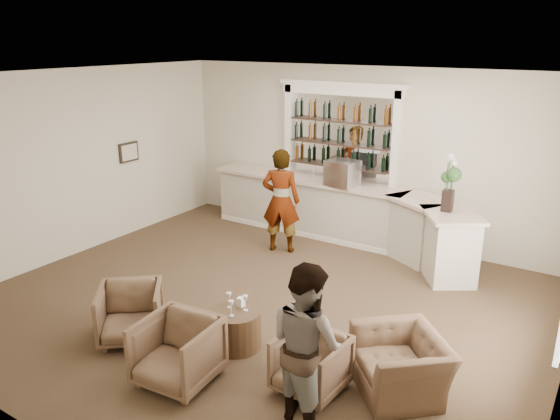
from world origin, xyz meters
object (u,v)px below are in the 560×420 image
Objects in this scene: sommelier at (281,201)px; armchair_right at (311,364)px; armchair_left at (130,313)px; cocktail_table at (236,328)px; bar_counter at (343,213)px; guest at (306,344)px; espresso_machine at (342,173)px; armchair_center at (177,352)px; flower_vase at (450,179)px; armchair_far at (401,364)px.

sommelier reaches higher than armchair_right.
sommelier is 2.36× the size of armchair_left.
cocktail_table is at bearing 171.06° from armchair_right.
guest is at bearing -67.55° from bar_counter.
armchair_left is 4.80m from espresso_machine.
sommelier is at bearing 101.65° from armchair_center.
guest is at bearing -91.51° from flower_vase.
flower_vase is at bearing 64.90° from armchair_center.
guest is at bearing -26.03° from cocktail_table.
bar_counter is at bearing -46.67° from guest.
cocktail_table is 1.41m from armchair_left.
armchair_center is at bearing 30.43° from guest.
guest is 2.15× the size of armchair_left.
armchair_left is at bearing -154.46° from cocktail_table.
armchair_left is 0.79× the size of armchair_far.
armchair_center is 4.97m from flower_vase.
flower_vase is (2.86, 0.46, 0.71)m from sommelier.
armchair_right is 4.80m from espresso_machine.
flower_vase is (0.11, 4.25, 0.79)m from guest.
armchair_far is 1.89× the size of espresso_machine.
bar_counter is 5.53× the size of armchair_far.
armchair_center is 1.52m from armchair_right.
bar_counter is 5.22m from guest.
cocktail_table is (0.55, -4.11, -0.32)m from bar_counter.
armchair_far is (3.37, 0.86, -0.03)m from armchair_left.
armchair_far is at bearing -47.22° from espresso_machine.
bar_counter reaches higher than armchair_left.
bar_counter is 2.98× the size of sommelier.
guest is 3.20× the size of espresso_machine.
armchair_center reaches higher than armchair_far.
armchair_right is (-0.18, 0.43, -0.54)m from guest.
armchair_center is 0.92× the size of flower_vase.
espresso_machine is (-2.67, 3.78, 1.04)m from armchair_far.
cocktail_table is 0.70× the size of flower_vase.
guest is (2.75, -3.79, -0.09)m from sommelier.
bar_counter is 7.82× the size of armchair_right.
flower_vase reaches higher than espresso_machine.
flower_vase is (1.65, 4.51, 1.28)m from armchair_center.
armchair_far is at bearing 120.77° from sommelier.
armchair_left is 1.22m from armchair_center.
bar_counter is at bearing 171.19° from armchair_far.
espresso_machine reaches higher than armchair_right.
espresso_machine reaches higher than armchair_far.
armchair_left is 2.55m from armchair_right.
espresso_machine is 2.19m from flower_vase.
cocktail_table is 0.98m from armchair_center.
bar_counter is 10.49× the size of espresso_machine.
espresso_machine reaches higher than armchair_center.
armchair_left is 1.49× the size of espresso_machine.
bar_counter is at bearing 115.88° from armchair_right.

